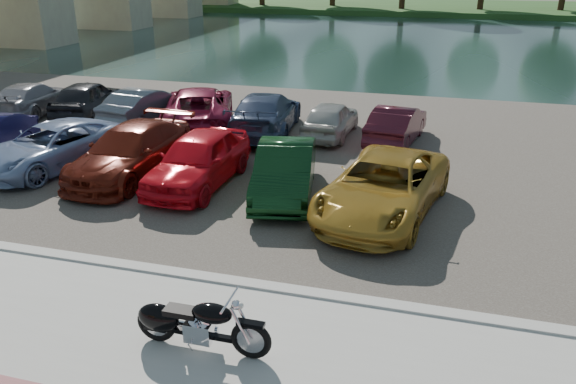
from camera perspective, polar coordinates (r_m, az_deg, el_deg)
name	(u,v)px	position (r m, az deg, el deg)	size (l,w,h in m)	color
ground	(238,357)	(9.57, -5.08, -16.32)	(200.00, 200.00, 0.00)	#595447
kerb	(274,289)	(11.07, -1.46, -9.81)	(60.00, 0.30, 0.14)	#B3B1A8
parking_lot	(351,151)	(19.10, 6.43, 4.16)	(60.00, 18.00, 0.04)	#433C36
river	(412,41)	(47.39, 12.48, 14.75)	(120.00, 40.00, 0.00)	#1A2F2B
far_bank	(430,7)	(79.18, 14.18, 17.75)	(120.00, 24.00, 0.60)	#204819
motorcycle	(190,323)	(9.44, -9.94, -12.95)	(2.33, 0.75, 1.05)	black
car_2	(52,146)	(18.64, -22.83, 4.29)	(2.24, 4.85, 1.35)	#8498C0
car_3	(131,152)	(17.17, -15.66, 3.97)	(2.04, 5.03, 1.46)	#60190D
car_4	(198,159)	(16.00, -9.09, 3.30)	(1.79, 4.45, 1.52)	red
car_5	(285,171)	(15.11, -0.31, 2.20)	(1.48, 4.26, 1.40)	black
car_6	(383,187)	(14.15, 9.68, 0.55)	(2.42, 5.26, 1.46)	#B18528
car_7	(32,98)	(25.80, -24.61, 8.64)	(1.82, 4.48, 1.30)	gray
car_8	(87,98)	(24.57, -19.70, 8.95)	(1.73, 4.29, 1.46)	black
car_9	(146,106)	(22.81, -14.26, 8.50)	(1.46, 4.19, 1.38)	slate
car_10	(199,107)	(21.89, -9.06, 8.54)	(2.54, 5.50, 1.53)	maroon
car_11	(265,113)	(20.76, -2.33, 8.00)	(2.11, 5.18, 1.50)	navy
car_12	(330,119)	(20.49, 4.34, 7.44)	(1.51, 3.76, 1.28)	#ADAEA9
car_13	(397,124)	(20.05, 10.97, 6.78)	(1.38, 3.94, 1.30)	#44121D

